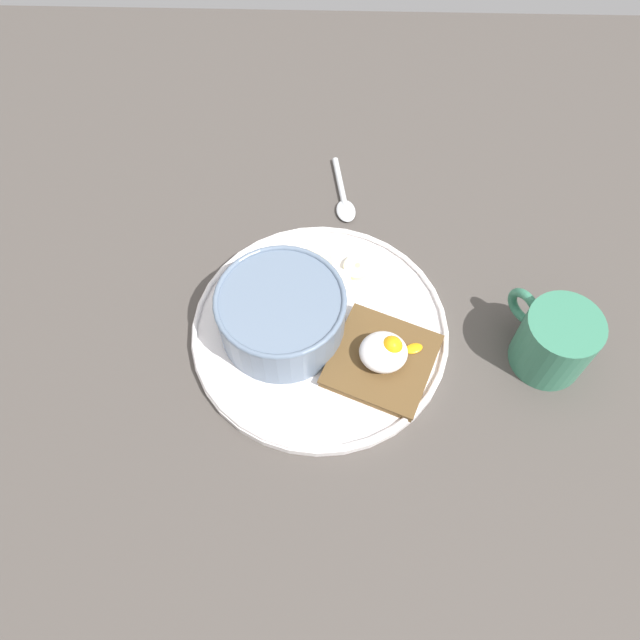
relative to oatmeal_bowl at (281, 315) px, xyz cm
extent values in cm
cube|color=#48423D|center=(-4.16, -0.19, -5.10)|extent=(120.00, 120.00, 2.00)
cylinder|color=white|center=(-4.16, -0.19, -3.60)|extent=(28.71, 28.71, 1.00)
torus|color=white|center=(-4.16, -0.19, -2.80)|extent=(28.51, 28.51, 0.60)
cylinder|color=slate|center=(0.00, 0.00, -0.11)|extent=(13.78, 13.78, 5.99)
torus|color=slate|center=(0.00, 0.00, 2.89)|extent=(13.98, 13.98, 0.60)
cylinder|color=white|center=(0.00, 0.00, -0.66)|extent=(12.38, 12.38, 4.48)
ellipsoid|color=white|center=(0.00, 0.00, 1.38)|extent=(11.76, 11.76, 1.20)
ellipsoid|color=tan|center=(4.31, -0.26, 1.75)|extent=(2.00, 2.01, 0.74)
ellipsoid|color=beige|center=(-1.10, -0.23, 1.64)|extent=(1.25, 1.41, 0.51)
ellipsoid|color=tan|center=(-0.58, 0.42, 1.68)|extent=(1.57, 1.20, 0.60)
ellipsoid|color=tan|center=(1.28, 3.07, 1.64)|extent=(1.36, 1.43, 0.52)
ellipsoid|color=tan|center=(-0.52, 0.47, 1.74)|extent=(1.64, 1.95, 0.71)
cube|color=brown|center=(-10.91, 3.89, -2.05)|extent=(13.76, 13.76, 0.30)
cube|color=brown|center=(-10.91, 3.89, -2.53)|extent=(13.49, 13.49, 1.15)
ellipsoid|color=white|center=(-10.91, 3.89, -0.50)|extent=(5.13, 4.80, 2.91)
sphere|color=#F5A112|center=(-11.70, 3.61, 0.26)|extent=(2.31, 2.31, 2.31)
ellipsoid|color=#F5A112|center=(-14.29, 2.72, -1.75)|extent=(2.31, 1.80, 0.36)
cylinder|color=#F7E6B5|center=(-3.54, -9.05, -2.29)|extent=(4.87, 4.78, 1.93)
cylinder|color=#C0B38D|center=(-3.54, -9.05, -1.65)|extent=(0.86, 0.85, 0.24)
cylinder|color=beige|center=(-5.94, -6.14, -2.33)|extent=(3.59, 3.42, 1.84)
cylinder|color=#BCB192|center=(-5.94, -6.14, -1.73)|extent=(0.63, 0.61, 0.23)
cylinder|color=beige|center=(-8.35, -8.35, -2.57)|extent=(4.60, 4.61, 1.31)
cylinder|color=#B4B185|center=(-8.35, -8.35, -2.16)|extent=(0.83, 0.83, 0.21)
cylinder|color=#377A5C|center=(-28.99, 2.36, -0.22)|extent=(7.91, 7.91, 7.77)
cylinder|color=#302419|center=(-28.99, 2.36, 2.74)|extent=(6.73, 6.73, 0.40)
torus|color=#377A5C|center=(-26.16, -1.71, 0.17)|extent=(3.34, 4.20, 4.42)
cylinder|color=silver|center=(-6.24, -22.32, -3.70)|extent=(2.29, 9.01, 0.80)
ellipsoid|color=silver|center=(-6.99, -17.88, -3.70)|extent=(2.97, 3.95, 0.70)
camera|label=1|loc=(-5.05, 34.21, 57.38)|focal=35.00mm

